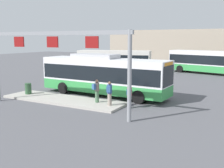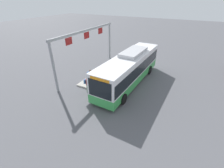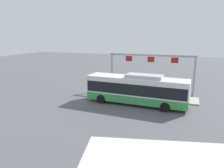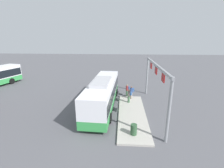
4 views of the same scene
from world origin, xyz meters
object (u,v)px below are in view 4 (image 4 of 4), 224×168
object	(u,v)px
trash_bin	(134,130)
bus_main	(103,92)
person_boarding	(127,90)
person_waiting_near	(129,96)
person_waiting_mid	(132,92)

from	to	relation	value
trash_bin	bus_main	bearing A→B (deg)	30.42
person_boarding	person_waiting_near	world-z (taller)	person_waiting_near
bus_main	person_boarding	size ratio (longest dim) A/B	6.78
person_boarding	trash_bin	size ratio (longest dim) A/B	1.86
bus_main	person_waiting_near	xyz separation A→B (m)	(1.20, -3.02, -0.76)
bus_main	person_boarding	bearing A→B (deg)	-35.14
bus_main	person_waiting_near	size ratio (longest dim) A/B	6.78
person_waiting_near	person_boarding	bearing A→B (deg)	-60.98
bus_main	person_boarding	world-z (taller)	bus_main
person_boarding	person_waiting_mid	size ratio (longest dim) A/B	1.00
bus_main	person_waiting_near	distance (m)	3.34
person_waiting_mid	trash_bin	world-z (taller)	person_waiting_mid
person_waiting_near	person_waiting_mid	world-z (taller)	same
person_boarding	person_waiting_near	distance (m)	2.53
person_boarding	person_waiting_mid	world-z (taller)	person_waiting_mid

